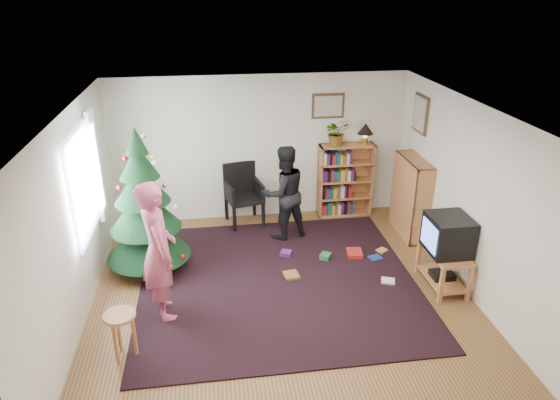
{
  "coord_description": "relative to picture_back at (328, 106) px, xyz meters",
  "views": [
    {
      "loc": [
        -0.81,
        -5.59,
        3.9
      ],
      "look_at": [
        0.08,
        0.64,
        1.1
      ],
      "focal_mm": 32.0,
      "sensor_mm": 36.0,
      "label": 1
    }
  ],
  "objects": [
    {
      "name": "table_lamp",
      "position": [
        0.64,
        -0.14,
        -0.4
      ],
      "size": [
        0.27,
        0.27,
        0.36
      ],
      "color": "#A57F33",
      "rests_on": "bookshelf_back"
    },
    {
      "name": "ceiling",
      "position": [
        -1.15,
        -2.48,
        0.55
      ],
      "size": [
        5.0,
        5.0,
        0.0
      ],
      "primitive_type": "plane",
      "rotation": [
        3.14,
        0.0,
        0.0
      ],
      "color": "white",
      "rests_on": "wall_back"
    },
    {
      "name": "bookshelf_right",
      "position": [
        1.19,
        -1.02,
        -1.29
      ],
      "size": [
        0.3,
        0.95,
        1.3
      ],
      "rotation": [
        0.0,
        0.0,
        1.57
      ],
      "color": "#B47340",
      "rests_on": "floor"
    },
    {
      "name": "curtain",
      "position": [
        -3.58,
        -1.18,
        -0.45
      ],
      "size": [
        0.06,
        0.35,
        1.6
      ],
      "primitive_type": "cube",
      "color": "white",
      "rests_on": "wall_left"
    },
    {
      "name": "rug",
      "position": [
        -1.15,
        -2.17,
        -1.94
      ],
      "size": [
        3.8,
        3.6,
        0.02
      ],
      "primitive_type": "cube",
      "color": "black",
      "rests_on": "floor"
    },
    {
      "name": "potted_plant",
      "position": [
        0.14,
        -0.14,
        -0.42
      ],
      "size": [
        0.49,
        0.45,
        0.46
      ],
      "primitive_type": "imported",
      "rotation": [
        0.0,
        0.0,
        0.25
      ],
      "color": "gray",
      "rests_on": "bookshelf_back"
    },
    {
      "name": "picture_right",
      "position": [
        1.33,
        -0.73,
        0.0
      ],
      "size": [
        0.03,
        0.5,
        0.6
      ],
      "color": "#4C3319",
      "rests_on": "wall_right"
    },
    {
      "name": "floor",
      "position": [
        -1.15,
        -2.48,
        -1.95
      ],
      "size": [
        5.0,
        5.0,
        0.0
      ],
      "primitive_type": "plane",
      "color": "brown",
      "rests_on": "ground"
    },
    {
      "name": "floor_clutter",
      "position": [
        -0.12,
        -1.81,
        -1.91
      ],
      "size": [
        1.72,
        1.14,
        0.08
      ],
      "color": "#A51E19",
      "rests_on": "rug"
    },
    {
      "name": "person_standing",
      "position": [
        -2.68,
        -2.68,
        -1.05
      ],
      "size": [
        0.62,
        0.76,
        1.81
      ],
      "primitive_type": "imported",
      "rotation": [
        0.0,
        0.0,
        1.89
      ],
      "color": "#B34765",
      "rests_on": "rug"
    },
    {
      "name": "christmas_tree",
      "position": [
        -2.95,
        -1.57,
        -1.05
      ],
      "size": [
        1.19,
        1.19,
        2.15
      ],
      "rotation": [
        0.0,
        0.0,
        -0.04
      ],
      "color": "#3F2816",
      "rests_on": "rug"
    },
    {
      "name": "picture_back",
      "position": [
        0.0,
        0.0,
        0.0
      ],
      "size": [
        0.55,
        0.03,
        0.42
      ],
      "color": "#4C3319",
      "rests_on": "wall_back"
    },
    {
      "name": "wall_left",
      "position": [
        -3.65,
        -2.48,
        -0.7
      ],
      "size": [
        0.02,
        5.0,
        2.5
      ],
      "primitive_type": "cube",
      "color": "silver",
      "rests_on": "floor"
    },
    {
      "name": "wall_front",
      "position": [
        -1.15,
        -4.97,
        -0.7
      ],
      "size": [
        5.0,
        0.02,
        2.5
      ],
      "primitive_type": "cube",
      "color": "silver",
      "rests_on": "floor"
    },
    {
      "name": "tv_stand",
      "position": [
        1.07,
        -2.6,
        -1.63
      ],
      "size": [
        0.45,
        0.81,
        0.55
      ],
      "color": "#B47340",
      "rests_on": "floor"
    },
    {
      "name": "wall_back",
      "position": [
        -1.15,
        0.02,
        -0.7
      ],
      "size": [
        5.0,
        0.02,
        2.5
      ],
      "primitive_type": "cube",
      "color": "silver",
      "rests_on": "floor"
    },
    {
      "name": "armchair",
      "position": [
        -1.47,
        -0.16,
        -1.39
      ],
      "size": [
        0.68,
        0.68,
        1.04
      ],
      "rotation": [
        0.0,
        0.0,
        0.22
      ],
      "color": "black",
      "rests_on": "rug"
    },
    {
      "name": "stool",
      "position": [
        -3.06,
        -3.44,
        -1.5
      ],
      "size": [
        0.35,
        0.35,
        0.58
      ],
      "color": "#B47340",
      "rests_on": "floor"
    },
    {
      "name": "wall_right",
      "position": [
        1.35,
        -2.48,
        -0.7
      ],
      "size": [
        0.02,
        5.0,
        2.5
      ],
      "primitive_type": "cube",
      "color": "silver",
      "rests_on": "floor"
    },
    {
      "name": "window_pane",
      "position": [
        -3.62,
        -1.88,
        -0.45
      ],
      "size": [
        0.04,
        1.2,
        1.4
      ],
      "primitive_type": "cube",
      "color": "silver",
      "rests_on": "wall_left"
    },
    {
      "name": "bookshelf_back",
      "position": [
        0.34,
        -0.14,
        -1.29
      ],
      "size": [
        0.95,
        0.3,
        1.3
      ],
      "color": "#B47340",
      "rests_on": "floor"
    },
    {
      "name": "crt_tv",
      "position": [
        1.07,
        -2.6,
        -1.15
      ],
      "size": [
        0.53,
        0.58,
        0.5
      ],
      "color": "black",
      "rests_on": "tv_stand"
    },
    {
      "name": "person_by_chair",
      "position": [
        -0.87,
        -0.85,
        -1.17
      ],
      "size": [
        0.9,
        0.8,
        1.56
      ],
      "primitive_type": "imported",
      "rotation": [
        0.0,
        0.0,
        3.46
      ],
      "color": "black",
      "rests_on": "rug"
    }
  ]
}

